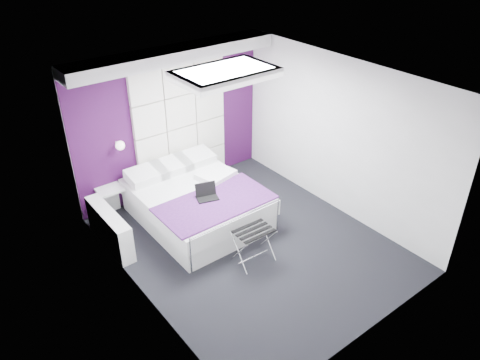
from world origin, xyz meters
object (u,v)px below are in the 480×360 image
object	(u,v)px
wall_lamp	(119,145)
nightstand	(110,190)
laptop	(206,194)
bed	(196,202)
luggage_rack	(253,245)
radiator	(110,229)

from	to	relation	value
wall_lamp	nightstand	size ratio (longest dim) A/B	0.37
wall_lamp	laptop	world-z (taller)	wall_lamp
wall_lamp	laptop	bearing A→B (deg)	-60.79
wall_lamp	bed	xyz separation A→B (m)	(0.77, -0.99, -0.90)
bed	luggage_rack	distance (m)	1.39
radiator	wall_lamp	bearing A→B (deg)	49.90
wall_lamp	laptop	xyz separation A→B (m)	(0.74, -1.32, -0.56)
radiator	luggage_rack	world-z (taller)	radiator
nightstand	laptop	size ratio (longest dim) A/B	1.26
radiator	nightstand	distance (m)	0.83
wall_lamp	luggage_rack	size ratio (longest dim) A/B	0.28
radiator	bed	size ratio (longest dim) A/B	0.56
radiator	nightstand	world-z (taller)	radiator
wall_lamp	nightstand	xyz separation A→B (m)	(-0.28, -0.04, -0.72)
nightstand	laptop	bearing A→B (deg)	-51.49
bed	laptop	size ratio (longest dim) A/B	6.59
wall_lamp	radiator	world-z (taller)	wall_lamp
bed	luggage_rack	size ratio (longest dim) A/B	3.94
bed	radiator	bearing A→B (deg)	170.93
radiator	luggage_rack	distance (m)	2.19
radiator	nightstand	size ratio (longest dim) A/B	2.93
nightstand	radiator	bearing A→B (deg)	-116.46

